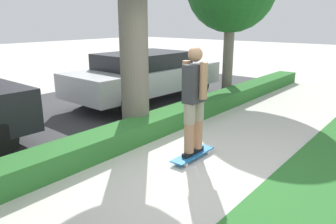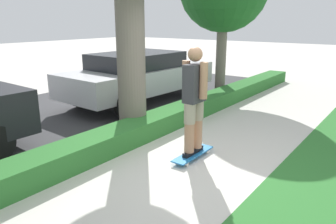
# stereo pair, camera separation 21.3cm
# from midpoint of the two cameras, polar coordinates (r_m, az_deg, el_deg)

# --- Properties ---
(ground_plane) EXTENTS (60.00, 60.00, 0.00)m
(ground_plane) POSITION_cam_midpoint_polar(r_m,az_deg,el_deg) (5.11, 3.20, -10.13)
(ground_plane) COLOR beige
(street_asphalt) EXTENTS (16.86, 5.00, 0.01)m
(street_asphalt) POSITION_cam_midpoint_polar(r_m,az_deg,el_deg) (8.05, -22.52, -1.51)
(street_asphalt) COLOR #38383A
(street_asphalt) RESTS_ON ground_plane
(hedge_row) EXTENTS (16.86, 0.60, 0.37)m
(hedge_row) POSITION_cam_midpoint_polar(r_m,az_deg,el_deg) (5.99, -9.65, -4.39)
(hedge_row) COLOR #2D702D
(hedge_row) RESTS_ON ground_plane
(skateboard) EXTENTS (0.94, 0.24, 0.09)m
(skateboard) POSITION_cam_midpoint_polar(r_m,az_deg,el_deg) (5.50, 3.26, -7.35)
(skateboard) COLOR #1E6BAD
(skateboard) RESTS_ON ground_plane
(skater_person) EXTENTS (0.51, 0.45, 1.75)m
(skater_person) POSITION_cam_midpoint_polar(r_m,az_deg,el_deg) (5.20, 3.42, 2.32)
(skater_person) COLOR black
(skater_person) RESTS_ON skateboard
(parked_car_middle) EXTENTS (4.68, 1.99, 1.38)m
(parked_car_middle) POSITION_cam_midpoint_polar(r_m,az_deg,el_deg) (9.19, -5.59, 6.44)
(parked_car_middle) COLOR #B7B7BC
(parked_car_middle) RESTS_ON ground_plane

